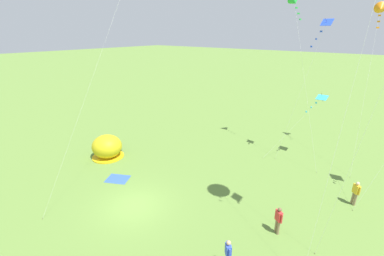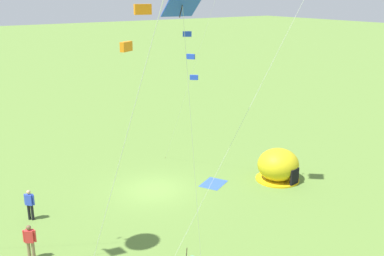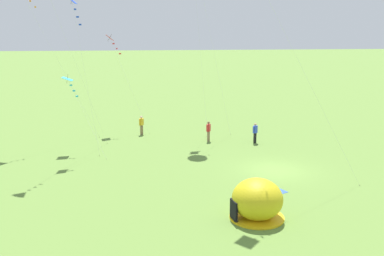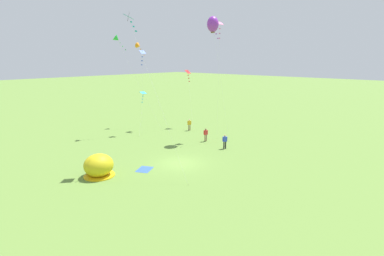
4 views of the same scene
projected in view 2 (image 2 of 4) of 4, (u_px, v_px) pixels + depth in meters
name	position (u px, v px, depth m)	size (l,w,h in m)	color
ground_plane	(153.00, 190.00, 27.71)	(300.00, 300.00, 0.00)	olive
popup_tent	(278.00, 165.00, 28.90)	(2.81, 2.81, 2.10)	gold
picnic_blanket	(213.00, 184.00, 28.58)	(1.70, 1.30, 0.01)	#3359A5
person_center_field	(30.00, 203.00, 23.81)	(0.44, 0.45, 1.72)	black
person_near_tent	(30.00, 240.00, 20.26)	(0.51, 0.41, 1.72)	#8C7251
kite_blue	(185.00, 28.00, 10.02)	(2.45, 2.03, 11.73)	silver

